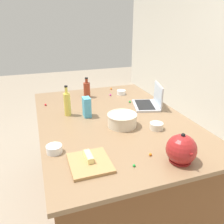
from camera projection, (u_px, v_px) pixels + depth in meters
ground_plane at (112, 199)px, 2.30m from camera, size 12.00×12.00×0.00m
island_counter at (112, 161)px, 2.13m from camera, size 1.78×1.21×0.90m
laptop at (150, 102)px, 2.18m from camera, size 0.36×0.30×0.22m
mixing_bowl_large at (122, 120)px, 1.78m from camera, size 0.23×0.23×0.10m
bottle_soy at (87, 89)px, 2.42m from camera, size 0.07×0.07×0.21m
bottle_oil at (67, 104)px, 1.96m from camera, size 0.06×0.06×0.27m
kettle at (181, 150)px, 1.33m from camera, size 0.21×0.18×0.20m
cutting_board at (90, 163)px, 1.33m from camera, size 0.26×0.24×0.02m
butter_stick_left at (89, 157)px, 1.34m from camera, size 0.11×0.04×0.04m
ramekin_small at (121, 92)px, 2.52m from camera, size 0.09×0.09×0.05m
ramekin_medium at (156, 126)px, 1.74m from camera, size 0.10×0.10×0.05m
ramekin_wide at (54, 149)px, 1.44m from camera, size 0.10×0.10×0.05m
candy_bag at (87, 107)px, 1.94m from camera, size 0.09×0.06×0.17m
candy_0 at (124, 113)px, 2.03m from camera, size 0.01×0.01×0.01m
candy_1 at (110, 95)px, 2.48m from camera, size 0.02×0.02×0.02m
candy_2 at (111, 89)px, 2.70m from camera, size 0.02×0.02×0.02m
candy_3 at (46, 105)px, 2.21m from camera, size 0.02×0.02×0.02m
candy_4 at (134, 165)px, 1.31m from camera, size 0.02×0.02×0.02m
candy_5 at (130, 102)px, 2.28m from camera, size 0.02×0.02×0.02m
candy_6 at (150, 154)px, 1.41m from camera, size 0.02×0.02×0.02m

